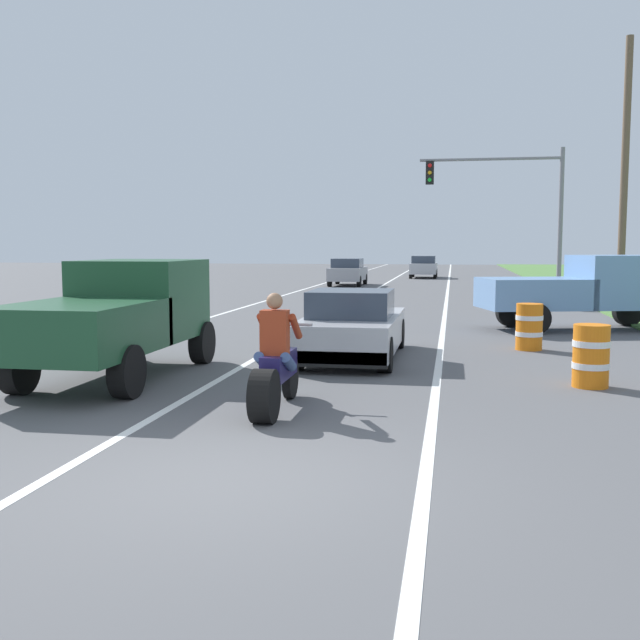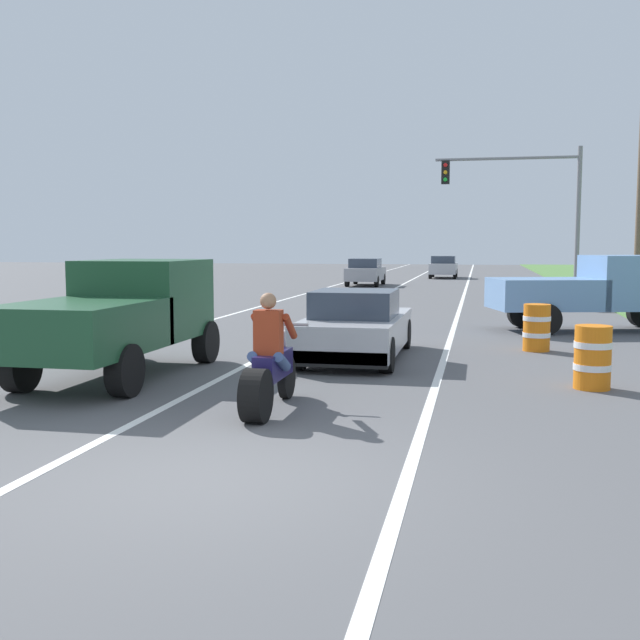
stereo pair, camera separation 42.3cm
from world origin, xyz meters
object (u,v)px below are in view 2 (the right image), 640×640
Objects in this scene: motorcycle_with_rider at (269,369)px; construction_barrel_nearest at (593,357)px; construction_barrel_mid at (537,327)px; distant_car_further_ahead at (443,267)px; traffic_light_mast_near at (531,198)px; pickup_truck_left_lane_dark_green at (121,312)px; distant_car_far_ahead at (366,272)px; sports_car_silver at (356,327)px; pickup_truck_right_shoulder_light_blue at (595,289)px.

construction_barrel_nearest is at bearing 30.47° from motorcycle_with_rider.
distant_car_further_ahead is at bearing 95.86° from construction_barrel_mid.
pickup_truck_left_lane_dark_green is at bearing -112.94° from traffic_light_mast_near.
construction_barrel_nearest is at bearing -74.61° from distant_car_far_ahead.
distant_car_further_ahead is at bearing 84.82° from pickup_truck_left_lane_dark_green.
traffic_light_mast_near reaches higher than construction_barrel_nearest.
sports_car_silver is 8.08m from pickup_truck_right_shoulder_light_blue.
distant_car_further_ahead reaches higher than construction_barrel_nearest.
distant_car_further_ahead is at bearing 101.47° from traffic_light_mast_near.
distant_car_far_ahead is (-7.92, 28.77, 0.27)m from construction_barrel_nearest.
pickup_truck_right_shoulder_light_blue is 31.34m from distant_car_further_ahead.
pickup_truck_left_lane_dark_green is 12.60m from pickup_truck_right_shoulder_light_blue.
traffic_light_mast_near is 18.47m from construction_barrel_nearest.
construction_barrel_nearest is at bearing -90.45° from traffic_light_mast_near.
pickup_truck_left_lane_dark_green is (-3.23, 2.15, 0.51)m from motorcycle_with_rider.
pickup_truck_right_shoulder_light_blue is 10.26m from traffic_light_mast_near.
sports_car_silver is at bearing 150.72° from construction_barrel_nearest.
distant_car_far_ahead is at bearing 114.09° from pickup_truck_right_shoulder_light_blue.
pickup_truck_left_lane_dark_green is at bearing -146.90° from construction_barrel_mid.
pickup_truck_left_lane_dark_green is 20.44m from traffic_light_mast_near.
pickup_truck_right_shoulder_light_blue is 22.36m from distant_car_far_ahead.
pickup_truck_right_shoulder_light_blue is (5.34, 6.04, 0.48)m from sports_car_silver.
sports_car_silver is 26.72m from distant_car_far_ahead.
pickup_truck_right_shoulder_light_blue is 0.86× the size of traffic_light_mast_near.
pickup_truck_left_lane_dark_green reaches higher than construction_barrel_mid.
pickup_truck_left_lane_dark_green is 0.93× the size of pickup_truck_right_shoulder_light_blue.
pickup_truck_right_shoulder_light_blue is at bearing 67.25° from construction_barrel_mid.
traffic_light_mast_near is 6.00× the size of construction_barrel_mid.
distant_car_far_ahead is 11.13m from distant_car_further_ahead.
sports_car_silver is 0.84× the size of pickup_truck_right_shoulder_light_blue.
sports_car_silver reaches higher than construction_barrel_nearest.
construction_barrel_mid is (-0.54, 4.19, 0.00)m from construction_barrel_nearest.
construction_barrel_mid is at bearing -112.75° from pickup_truck_right_shoulder_light_blue.
motorcycle_with_rider reaches higher than construction_barrel_nearest.
pickup_truck_right_shoulder_light_blue is 8.47m from construction_barrel_nearest.
construction_barrel_mid is at bearing 97.40° from construction_barrel_nearest.
distant_car_far_ahead is (-3.79, 26.45, 0.14)m from sports_car_silver.
traffic_light_mast_near is at bearing 67.06° from pickup_truck_left_lane_dark_green.
pickup_truck_right_shoulder_light_blue reaches higher than sports_car_silver.
construction_barrel_mid is at bearing 59.90° from motorcycle_with_rider.
pickup_truck_left_lane_dark_green is 39.91m from distant_car_further_ahead.
motorcycle_with_rider is 0.43× the size of pickup_truck_right_shoulder_light_blue.
construction_barrel_nearest is at bearing -82.60° from construction_barrel_mid.
motorcycle_with_rider is at bearing -117.43° from pickup_truck_right_shoulder_light_blue.
distant_car_far_ahead is at bearing 106.71° from construction_barrel_mid.
pickup_truck_right_shoulder_light_blue is (5.72, 11.01, 0.51)m from motorcycle_with_rider.
distant_car_further_ahead is (0.37, 41.89, 0.18)m from motorcycle_with_rider.
motorcycle_with_rider is 0.37× the size of traffic_light_mast_near.
pickup_truck_left_lane_dark_green is at bearing -176.26° from construction_barrel_nearest.
pickup_truck_left_lane_dark_green is 1.20× the size of distant_car_further_ahead.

